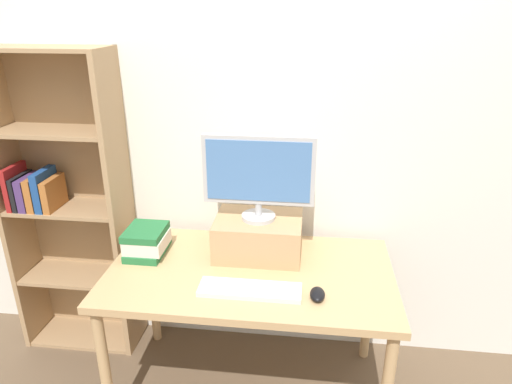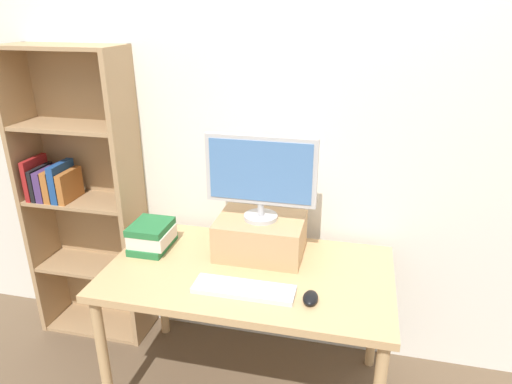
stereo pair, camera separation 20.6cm
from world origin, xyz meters
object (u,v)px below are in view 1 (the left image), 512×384
book_stack (147,241)px  bookshelf_unit (66,205)px  computer_monitor (259,174)px  keyboard (250,290)px  computer_mouse (317,294)px  desk (250,283)px  riser_box (258,236)px

book_stack → bookshelf_unit: bearing=156.8°
computer_monitor → keyboard: bearing=-89.4°
keyboard → computer_mouse: (0.29, -0.01, 0.01)m
computer_mouse → desk: bearing=149.2°
bookshelf_unit → computer_monitor: (1.08, -0.15, 0.28)m
desk → keyboard: (0.02, -0.18, 0.09)m
desk → bookshelf_unit: size_ratio=0.79×
computer_monitor → keyboard: computer_monitor is taller
bookshelf_unit → riser_box: size_ratio=4.03×
desk → bookshelf_unit: bearing=163.3°
computer_mouse → computer_monitor: bearing=129.7°
bookshelf_unit → computer_mouse: bookshelf_unit is taller
riser_box → keyboard: (0.00, -0.35, -0.08)m
bookshelf_unit → keyboard: size_ratio=3.82×
desk → keyboard: bearing=-82.4°
riser_box → keyboard: size_ratio=0.95×
desk → riser_box: riser_box is taller
computer_mouse → bookshelf_unit: bearing=159.8°
riser_box → computer_monitor: bearing=-90.0°
computer_monitor → keyboard: (0.00, -0.35, -0.41)m
computer_monitor → bookshelf_unit: bearing=172.0°
desk → riser_box: size_ratio=3.16×
desk → keyboard: 0.20m
computer_monitor → book_stack: bearing=-172.1°
bookshelf_unit → book_stack: size_ratio=6.85×
keyboard → computer_monitor: bearing=90.6°
desk → riser_box: bearing=83.1°
desk → computer_monitor: bearing=83.0°
bookshelf_unit → keyboard: (1.09, -0.50, -0.13)m
computer_monitor → riser_box: bearing=90.0°
computer_monitor → computer_mouse: size_ratio=5.10×
bookshelf_unit → keyboard: 1.20m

